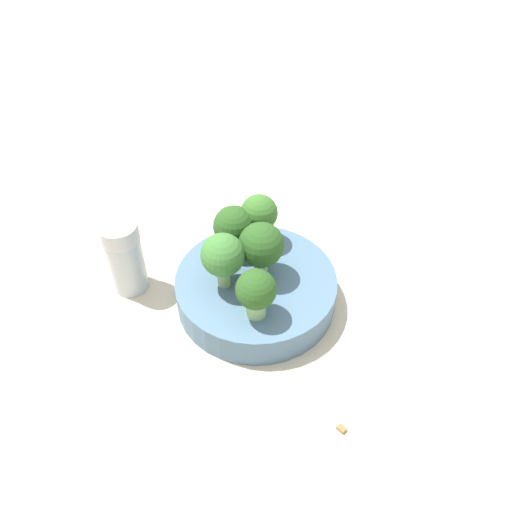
# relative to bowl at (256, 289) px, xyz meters

# --- Properties ---
(ground_plane) EXTENTS (3.00, 3.00, 0.00)m
(ground_plane) POSITION_rel_bowl_xyz_m (0.00, 0.00, -0.02)
(ground_plane) COLOR beige
(bowl) EXTENTS (0.16, 0.16, 0.03)m
(bowl) POSITION_rel_bowl_xyz_m (0.00, 0.00, 0.00)
(bowl) COLOR slate
(bowl) RESTS_ON ground_plane
(broccoli_floret_0) EXTENTS (0.04, 0.04, 0.06)m
(broccoli_floret_0) POSITION_rel_bowl_xyz_m (-0.02, -0.02, 0.05)
(broccoli_floret_0) COLOR #7A9E5B
(broccoli_floret_0) RESTS_ON bowl
(broccoli_floret_1) EXTENTS (0.04, 0.04, 0.06)m
(broccoli_floret_1) POSITION_rel_bowl_xyz_m (-0.03, 0.05, 0.05)
(broccoli_floret_1) COLOR #84AD66
(broccoli_floret_1) RESTS_ON bowl
(broccoli_floret_2) EXTENTS (0.04, 0.04, 0.06)m
(broccoli_floret_2) POSITION_rel_bowl_xyz_m (-0.00, 0.01, 0.05)
(broccoli_floret_2) COLOR #84AD66
(broccoli_floret_2) RESTS_ON bowl
(broccoli_floret_3) EXTENTS (0.04, 0.04, 0.05)m
(broccoli_floret_3) POSITION_rel_bowl_xyz_m (0.03, -0.04, 0.05)
(broccoli_floret_3) COLOR #8EB770
(broccoli_floret_3) RESTS_ON bowl
(broccoli_floret_4) EXTENTS (0.04, 0.04, 0.05)m
(broccoli_floret_4) POSITION_rel_bowl_xyz_m (-0.04, 0.02, 0.05)
(broccoli_floret_4) COLOR #8EB770
(broccoli_floret_4) RESTS_ON bowl
(pepper_shaker) EXTENTS (0.04, 0.04, 0.08)m
(pepper_shaker) POSITION_rel_bowl_xyz_m (-0.12, -0.06, 0.03)
(pepper_shaker) COLOR #B2B7BC
(pepper_shaker) RESTS_ON ground_plane
(almond_crumb_0) EXTENTS (0.01, 0.01, 0.01)m
(almond_crumb_0) POSITION_rel_bowl_xyz_m (-0.13, -0.06, -0.01)
(almond_crumb_0) COLOR olive
(almond_crumb_0) RESTS_ON ground_plane
(almond_crumb_1) EXTENTS (0.01, 0.01, 0.01)m
(almond_crumb_1) POSITION_rel_bowl_xyz_m (0.14, -0.07, -0.01)
(almond_crumb_1) COLOR olive
(almond_crumb_1) RESTS_ON ground_plane
(almond_crumb_2) EXTENTS (0.01, 0.01, 0.01)m
(almond_crumb_2) POSITION_rel_bowl_xyz_m (-0.06, 0.09, -0.01)
(almond_crumb_2) COLOR olive
(almond_crumb_2) RESTS_ON ground_plane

